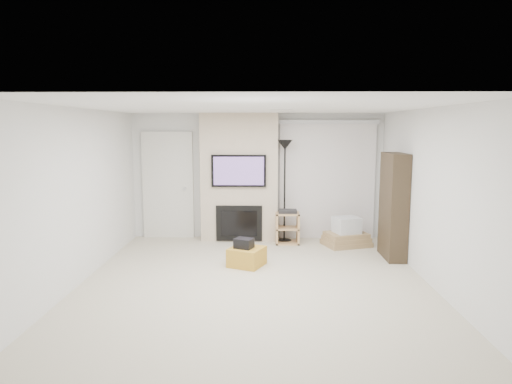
{
  "coord_description": "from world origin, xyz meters",
  "views": [
    {
      "loc": [
        0.13,
        -6.37,
        2.23
      ],
      "look_at": [
        0.0,
        1.2,
        1.15
      ],
      "focal_mm": 32.0,
      "sensor_mm": 36.0,
      "label": 1
    }
  ],
  "objects_px": {
    "ottoman": "(247,257)",
    "box_stack": "(346,235)",
    "bookshelf": "(394,206)",
    "floor_lamp": "(285,162)",
    "av_stand": "(287,226)"
  },
  "relations": [
    {
      "from": "bookshelf",
      "to": "box_stack",
      "type": "bearing_deg",
      "value": 128.71
    },
    {
      "from": "av_stand",
      "to": "ottoman",
      "type": "bearing_deg",
      "value": -116.59
    },
    {
      "from": "av_stand",
      "to": "bookshelf",
      "type": "bearing_deg",
      "value": -28.31
    },
    {
      "from": "bookshelf",
      "to": "av_stand",
      "type": "bearing_deg",
      "value": 151.69
    },
    {
      "from": "ottoman",
      "to": "floor_lamp",
      "type": "xyz_separation_m",
      "value": [
        0.68,
        1.59,
        1.42
      ]
    },
    {
      "from": "ottoman",
      "to": "bookshelf",
      "type": "relative_size",
      "value": 0.28
    },
    {
      "from": "ottoman",
      "to": "box_stack",
      "type": "relative_size",
      "value": 0.52
    },
    {
      "from": "floor_lamp",
      "to": "ottoman",
      "type": "bearing_deg",
      "value": -113.05
    },
    {
      "from": "ottoman",
      "to": "av_stand",
      "type": "bearing_deg",
      "value": 63.41
    },
    {
      "from": "ottoman",
      "to": "bookshelf",
      "type": "xyz_separation_m",
      "value": [
        2.48,
        0.52,
        0.75
      ]
    },
    {
      "from": "floor_lamp",
      "to": "box_stack",
      "type": "height_order",
      "value": "floor_lamp"
    },
    {
      "from": "av_stand",
      "to": "floor_lamp",
      "type": "bearing_deg",
      "value": 113.25
    },
    {
      "from": "bookshelf",
      "to": "ottoman",
      "type": "bearing_deg",
      "value": -168.21
    },
    {
      "from": "av_stand",
      "to": "box_stack",
      "type": "bearing_deg",
      "value": -7.42
    },
    {
      "from": "box_stack",
      "to": "ottoman",
      "type": "bearing_deg",
      "value": -144.46
    }
  ]
}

